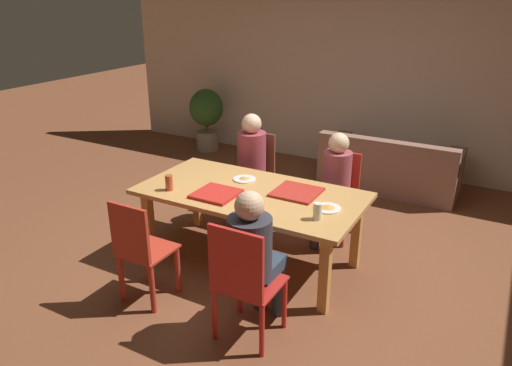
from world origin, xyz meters
name	(u,v)px	position (x,y,z in m)	size (l,w,h in m)	color
ground_plane	(251,261)	(0.00, 0.00, 0.00)	(20.00, 20.00, 0.00)	brown
back_wall	(362,74)	(0.00, 3.23, 1.36)	(7.90, 0.12, 2.71)	beige
dining_table	(251,200)	(0.00, 0.00, 0.66)	(2.08, 1.07, 0.74)	tan
chair_0	(243,279)	(0.52, -1.03, 0.54)	(0.46, 0.43, 0.98)	red
person_0	(254,250)	(0.52, -0.87, 0.70)	(0.33, 0.53, 1.19)	#2D3C4C
chair_1	(255,175)	(-0.47, 0.94, 0.51)	(0.40, 0.41, 0.98)	brown
person_1	(249,160)	(-0.47, 0.81, 0.73)	(0.32, 0.49, 1.24)	#31313E
chair_2	(338,192)	(0.52, 0.97, 0.49)	(0.39, 0.43, 0.90)	#AF2D20
person_2	(334,180)	(0.52, 0.81, 0.67)	(0.29, 0.54, 1.15)	#373544
chair_3	(141,251)	(-0.47, -1.00, 0.48)	(0.40, 0.40, 0.93)	#B33120
pizza_box_0	(216,194)	(-0.23, -0.23, 0.76)	(0.37, 0.37, 0.03)	red
pizza_box_1	(297,192)	(0.39, 0.16, 0.75)	(0.40, 0.40, 0.02)	#B02920
plate_0	(327,208)	(0.76, -0.02, 0.75)	(0.23, 0.23, 0.03)	white
plate_1	(244,179)	(-0.20, 0.23, 0.75)	(0.22, 0.22, 0.03)	white
drinking_glass_0	(318,211)	(0.76, -0.25, 0.81)	(0.07, 0.07, 0.14)	silver
drinking_glass_1	(169,183)	(-0.68, -0.34, 0.82)	(0.07, 0.07, 0.15)	#BA4E2C
couch	(389,169)	(0.68, 2.50, 0.27)	(1.74, 0.83, 0.74)	#8C6453
potted_plant	(206,114)	(-2.38, 2.75, 0.60)	(0.54, 0.54, 1.00)	gray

